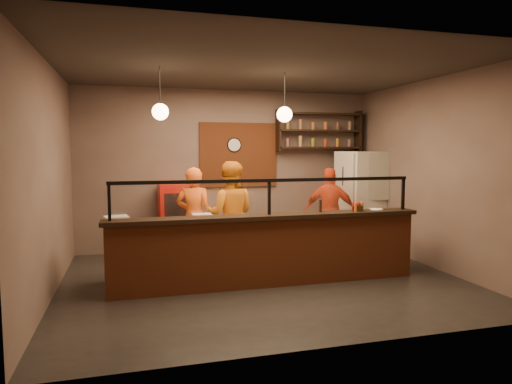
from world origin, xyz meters
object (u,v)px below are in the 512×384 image
object	(u,v)px
fridge	(361,200)
pizza_dough	(226,221)
cook_mid	(230,214)
condiment_caddy	(358,208)
red_cooler	(174,219)
wall_clock	(234,145)
pepper_mill	(320,206)
cook_left	(194,217)
cook_right	(330,212)

from	to	relation	value
fridge	pizza_dough	size ratio (longest dim) A/B	3.89
cook_mid	condiment_caddy	world-z (taller)	cook_mid
fridge	red_cooler	bearing A→B (deg)	164.40
condiment_caddy	wall_clock	bearing A→B (deg)	115.75
fridge	pepper_mill	bearing A→B (deg)	-141.02
cook_left	pizza_dough	distance (m)	0.92
cook_right	pizza_dough	size ratio (longest dim) A/B	3.30
red_cooler	cook_right	bearing A→B (deg)	-20.12
cook_right	cook_left	bearing A→B (deg)	27.16
cook_left	condiment_caddy	xyz separation A→B (m)	(2.34, -1.36, 0.25)
wall_clock	fridge	xyz separation A→B (m)	(2.50, -0.71, -1.12)
wall_clock	pizza_dough	bearing A→B (deg)	-105.71
pizza_dough	pepper_mill	distance (m)	1.46
wall_clock	cook_right	world-z (taller)	wall_clock
wall_clock	red_cooler	size ratio (longest dim) A/B	0.22
wall_clock	condiment_caddy	xyz separation A→B (m)	(1.33, -2.76, -1.00)
wall_clock	pizza_dough	distance (m)	2.61
cook_left	red_cooler	size ratio (longest dim) A/B	1.27
fridge	pepper_mill	world-z (taller)	fridge
cook_left	cook_right	world-z (taller)	cook_left
cook_right	condiment_caddy	xyz separation A→B (m)	(-0.26, -1.57, 0.27)
cook_right	fridge	xyz separation A→B (m)	(0.91, 0.48, 0.15)
red_cooler	condiment_caddy	bearing A→B (deg)	-46.44
cook_mid	cook_right	distance (m)	2.04
wall_clock	cook_left	bearing A→B (deg)	-126.02
red_cooler	pepper_mill	bearing A→B (deg)	-53.42
cook_right	cook_mid	bearing A→B (deg)	31.73
red_cooler	condiment_caddy	world-z (taller)	red_cooler
cook_right	pepper_mill	world-z (taller)	cook_right
cook_left	fridge	xyz separation A→B (m)	(3.51, 0.69, 0.13)
cook_mid	cook_right	xyz separation A→B (m)	(2.01, 0.32, -0.07)
pepper_mill	pizza_dough	bearing A→B (deg)	160.53
fridge	pepper_mill	size ratio (longest dim) A/B	10.57
cook_right	fridge	bearing A→B (deg)	-129.47
pizza_dough	cook_mid	bearing A→B (deg)	74.01
cook_right	pepper_mill	distance (m)	1.78
pizza_dough	pepper_mill	size ratio (longest dim) A/B	2.72
fridge	red_cooler	world-z (taller)	fridge
pizza_dough	condiment_caddy	distance (m)	2.04
cook_mid	pepper_mill	world-z (taller)	cook_mid
fridge	condiment_caddy	distance (m)	2.36
pepper_mill	condiment_caddy	bearing A→B (deg)	-4.48
cook_left	fridge	bearing A→B (deg)	-147.41
wall_clock	cook_left	size ratio (longest dim) A/B	0.18
wall_clock	pizza_dough	size ratio (longest dim) A/B	0.59
cook_left	red_cooler	world-z (taller)	cook_left
cook_mid	red_cooler	world-z (taller)	cook_mid
wall_clock	pepper_mill	size ratio (longest dim) A/B	1.61
fridge	pizza_dough	world-z (taller)	fridge
fridge	pizza_dough	xyz separation A→B (m)	(-3.13, -1.52, -0.08)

